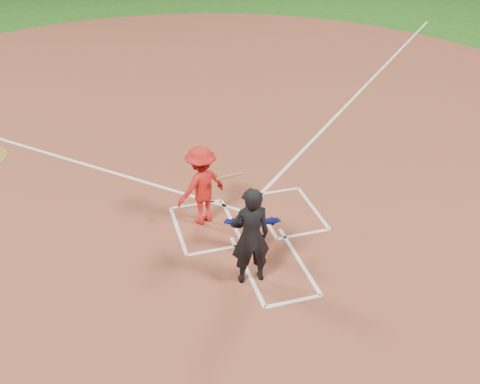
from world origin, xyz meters
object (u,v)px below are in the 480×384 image
object	(u,v)px
home_plate	(248,218)
catcher	(253,226)
umpire	(250,236)
batter_at_plate	(201,186)

from	to	relation	value
home_plate	catcher	xyz separation A→B (m)	(-0.26, -1.17, 0.62)
catcher	umpire	xyz separation A→B (m)	(-0.31, -0.82, 0.39)
umpire	batter_at_plate	size ratio (longest dim) A/B	1.11
home_plate	umpire	size ratio (longest dim) A/B	0.30
umpire	batter_at_plate	xyz separation A→B (m)	(-0.41, 2.19, -0.10)
catcher	umpire	size ratio (longest dim) A/B	0.62
batter_at_plate	home_plate	bearing A→B (deg)	-11.92
home_plate	umpire	world-z (taller)	umpire
catcher	batter_at_plate	size ratio (longest dim) A/B	0.69
catcher	batter_at_plate	bearing A→B (deg)	-48.75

